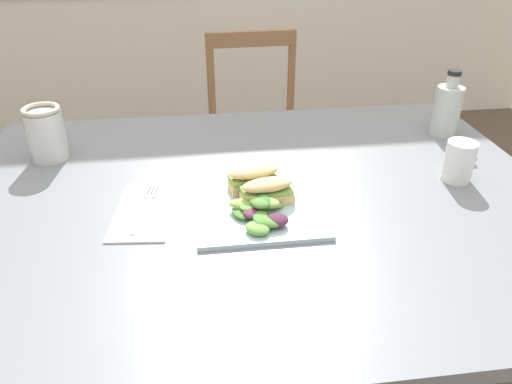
% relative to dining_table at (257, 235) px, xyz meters
% --- Properties ---
extents(ground_plane, '(8.71, 8.71, 0.00)m').
position_rel_dining_table_xyz_m(ground_plane, '(0.04, 0.09, -0.63)').
color(ground_plane, brown).
extents(dining_table, '(1.35, 1.02, 0.74)m').
position_rel_dining_table_xyz_m(dining_table, '(0.00, 0.00, 0.00)').
color(dining_table, slate).
rests_on(dining_table, ground).
extents(chair_wooden_far, '(0.41, 0.41, 0.87)m').
position_rel_dining_table_xyz_m(chair_wooden_far, '(0.12, 0.92, -0.18)').
color(chair_wooden_far, '#8E6642').
rests_on(chair_wooden_far, ground).
extents(plate_lunch, '(0.26, 0.26, 0.01)m').
position_rel_dining_table_xyz_m(plate_lunch, '(-0.00, -0.06, 0.11)').
color(plate_lunch, silver).
rests_on(plate_lunch, dining_table).
extents(sandwich_half_front, '(0.12, 0.08, 0.06)m').
position_rel_dining_table_xyz_m(sandwich_half_front, '(0.02, -0.05, 0.15)').
color(sandwich_half_front, '#DBB270').
rests_on(sandwich_half_front, plate_lunch).
extents(sandwich_half_back, '(0.12, 0.08, 0.06)m').
position_rel_dining_table_xyz_m(sandwich_half_back, '(-0.01, 0.01, 0.15)').
color(sandwich_half_back, '#DBB270').
rests_on(sandwich_half_back, plate_lunch).
extents(salad_mixed_greens, '(0.12, 0.17, 0.04)m').
position_rel_dining_table_xyz_m(salad_mixed_greens, '(-0.01, -0.10, 0.14)').
color(salad_mixed_greens, '#6B9E47').
rests_on(salad_mixed_greens, plate_lunch).
extents(napkin_folded, '(0.14, 0.24, 0.00)m').
position_rel_dining_table_xyz_m(napkin_folded, '(-0.24, -0.03, 0.11)').
color(napkin_folded, silver).
rests_on(napkin_folded, dining_table).
extents(fork_on_napkin, '(0.05, 0.19, 0.00)m').
position_rel_dining_table_xyz_m(fork_on_napkin, '(-0.24, -0.02, 0.11)').
color(fork_on_napkin, silver).
rests_on(fork_on_napkin, napkin_folded).
extents(bottle_cold_brew, '(0.07, 0.07, 0.18)m').
position_rel_dining_table_xyz_m(bottle_cold_brew, '(0.57, 0.27, 0.17)').
color(bottle_cold_brew, '#472819').
rests_on(bottle_cold_brew, dining_table).
extents(mason_jar_iced_tea, '(0.09, 0.09, 0.14)m').
position_rel_dining_table_xyz_m(mason_jar_iced_tea, '(-0.50, 0.26, 0.17)').
color(mason_jar_iced_tea, gold).
rests_on(mason_jar_iced_tea, dining_table).
extents(cup_extra_side, '(0.07, 0.07, 0.10)m').
position_rel_dining_table_xyz_m(cup_extra_side, '(0.47, 0.01, 0.16)').
color(cup_extra_side, white).
rests_on(cup_extra_side, dining_table).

